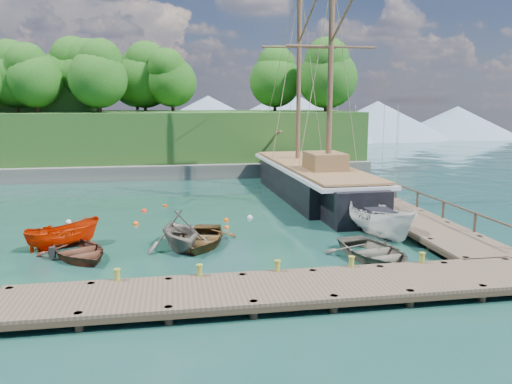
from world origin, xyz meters
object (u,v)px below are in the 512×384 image
rowboat_2 (201,245)px  rowboat_3 (374,260)px  cabin_boat_white (379,236)px  rowboat_1 (180,249)px  motorboat_orange (64,247)px  schooner (311,183)px  rowboat_0 (79,258)px

rowboat_2 → rowboat_3: (7.59, -3.78, 0.00)m
cabin_boat_white → rowboat_2: bearing=163.8°
rowboat_1 → motorboat_orange: 5.75m
rowboat_3 → schooner: 15.11m
rowboat_0 → motorboat_orange: bearing=89.1°
motorboat_orange → schooner: size_ratio=0.14×
motorboat_orange → rowboat_0: bearing=178.9°
rowboat_1 → schooner: size_ratio=0.15×
rowboat_2 → rowboat_3: 8.48m
rowboat_0 → cabin_boat_white: size_ratio=0.81×
cabin_boat_white → schooner: bearing=76.8°
rowboat_1 → schooner: (9.92, 11.76, 1.06)m
motorboat_orange → schooner: 18.81m
cabin_boat_white → rowboat_3: bearing=-132.0°
rowboat_0 → motorboat_orange: motorboat_orange is taller
rowboat_1 → motorboat_orange: bearing=154.4°
rowboat_0 → rowboat_3: bearing=-40.6°
rowboat_0 → schooner: schooner is taller
rowboat_2 → motorboat_orange: size_ratio=1.25×
rowboat_1 → rowboat_2: (1.04, 0.53, 0.00)m
motorboat_orange → schooner: schooner is taller
rowboat_3 → schooner: bearing=74.7°
rowboat_3 → cabin_boat_white: cabin_boat_white is taller
rowboat_1 → cabin_boat_white: (10.47, 0.49, 0.00)m
schooner → cabin_boat_white: bearing=-88.7°
motorboat_orange → cabin_boat_white: (16.09, -0.72, 0.00)m
rowboat_0 → cabin_boat_white: 15.11m
rowboat_0 → rowboat_2: bearing=-17.5°
rowboat_0 → motorboat_orange: size_ratio=1.15×
rowboat_1 → rowboat_2: size_ratio=0.84×
rowboat_1 → rowboat_3: bearing=-34.1°
rowboat_0 → motorboat_orange: 2.14m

